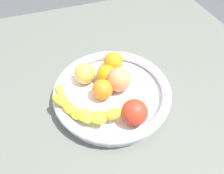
% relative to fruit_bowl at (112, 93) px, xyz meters
% --- Properties ---
extents(kitchen_counter, '(1.20, 1.20, 0.03)m').
position_rel_fruit_bowl_xyz_m(kitchen_counter, '(0.00, 0.00, -0.04)').
color(kitchen_counter, '#63665E').
rests_on(kitchen_counter, ground).
extents(fruit_bowl, '(0.36, 0.36, 0.05)m').
position_rel_fruit_bowl_xyz_m(fruit_bowl, '(0.00, 0.00, 0.00)').
color(fruit_bowl, white).
rests_on(fruit_bowl, kitchen_counter).
extents(banana_draped_left, '(0.11, 0.18, 0.04)m').
position_rel_fruit_bowl_xyz_m(banana_draped_left, '(-0.12, -0.03, 0.02)').
color(banana_draped_left, yellow).
rests_on(banana_draped_left, fruit_bowl).
extents(banana_draped_right, '(0.22, 0.13, 0.05)m').
position_rel_fruit_bowl_xyz_m(banana_draped_right, '(-0.08, -0.07, 0.03)').
color(banana_draped_right, yellow).
rests_on(banana_draped_right, fruit_bowl).
extents(orange_front, '(0.06, 0.06, 0.06)m').
position_rel_fruit_bowl_xyz_m(orange_front, '(0.04, 0.10, 0.03)').
color(orange_front, orange).
rests_on(orange_front, fruit_bowl).
extents(orange_mid_left, '(0.06, 0.06, 0.06)m').
position_rel_fruit_bowl_xyz_m(orange_mid_left, '(0.00, 0.06, 0.03)').
color(orange_mid_left, orange).
rests_on(orange_mid_left, fruit_bowl).
extents(orange_mid_right, '(0.06, 0.06, 0.06)m').
position_rel_fruit_bowl_xyz_m(orange_mid_right, '(-0.03, -0.00, 0.03)').
color(orange_mid_right, orange).
rests_on(orange_mid_right, fruit_bowl).
extents(peach_blush, '(0.08, 0.08, 0.08)m').
position_rel_fruit_bowl_xyz_m(peach_blush, '(0.03, 0.02, 0.03)').
color(peach_blush, '#F6935D').
rests_on(peach_blush, fruit_bowl).
extents(apple_yellow, '(0.07, 0.07, 0.07)m').
position_rel_fruit_bowl_xyz_m(apple_yellow, '(-0.06, 0.08, 0.03)').
color(apple_yellow, '#EBBA4D').
rests_on(apple_yellow, fruit_bowl).
extents(tomato_red, '(0.07, 0.07, 0.07)m').
position_rel_fruit_bowl_xyz_m(tomato_red, '(0.02, -0.11, 0.03)').
color(tomato_red, red).
rests_on(tomato_red, fruit_bowl).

